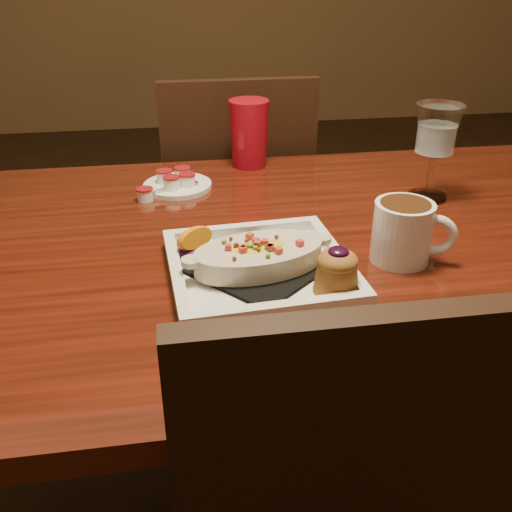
{
  "coord_description": "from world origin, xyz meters",
  "views": [
    {
      "loc": [
        -0.18,
        -0.9,
        1.21
      ],
      "look_at": [
        -0.05,
        -0.1,
        0.77
      ],
      "focal_mm": 40.0,
      "sensor_mm": 36.0,
      "label": 1
    }
  ],
  "objects": [
    {
      "name": "red_tumbler",
      "position": [
        0.01,
        0.4,
        0.83
      ],
      "size": [
        0.09,
        0.09,
        0.16
      ],
      "primitive_type": "cone",
      "color": "#A50B1B",
      "rests_on": "table"
    },
    {
      "name": "goblet",
      "position": [
        0.34,
        0.14,
        0.89
      ],
      "size": [
        0.09,
        0.09,
        0.19
      ],
      "color": "silver",
      "rests_on": "table"
    },
    {
      "name": "chair_far",
      "position": [
        -0.0,
        0.63,
        0.51
      ],
      "size": [
        0.42,
        0.42,
        0.93
      ],
      "rotation": [
        0.0,
        0.0,
        3.14
      ],
      "color": "black",
      "rests_on": "floor"
    },
    {
      "name": "saucer",
      "position": [
        -0.17,
        0.27,
        0.76
      ],
      "size": [
        0.15,
        0.15,
        0.1
      ],
      "color": "white",
      "rests_on": "table"
    },
    {
      "name": "table",
      "position": [
        0.0,
        0.0,
        0.65
      ],
      "size": [
        1.5,
        0.9,
        0.75
      ],
      "color": "#63190E",
      "rests_on": "floor"
    },
    {
      "name": "coffee_mug",
      "position": [
        0.19,
        -0.11,
        0.81
      ],
      "size": [
        0.13,
        0.1,
        0.1
      ],
      "rotation": [
        0.0,
        0.0,
        -0.39
      ],
      "color": "white",
      "rests_on": "table"
    },
    {
      "name": "creamer_loose",
      "position": [
        -0.23,
        0.21,
        0.76
      ],
      "size": [
        0.03,
        0.03,
        0.03
      ],
      "color": "white",
      "rests_on": "table"
    },
    {
      "name": "plate",
      "position": [
        -0.04,
        -0.13,
        0.78
      ],
      "size": [
        0.29,
        0.29,
        0.08
      ],
      "rotation": [
        0.0,
        0.0,
        0.07
      ],
      "color": "white",
      "rests_on": "table"
    }
  ]
}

